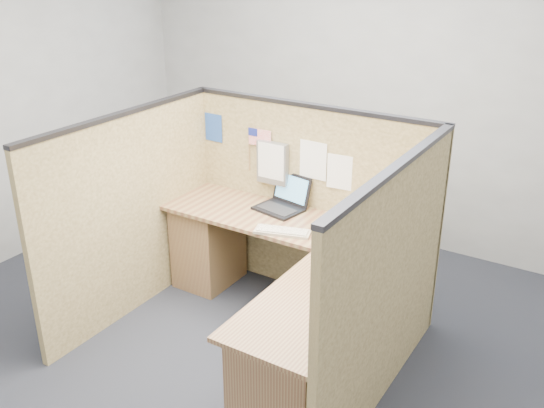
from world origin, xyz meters
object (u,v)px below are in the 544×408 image
Objects in this scene: keyboard at (283,231)px; mouse at (365,253)px; l_desk at (282,291)px; laptop at (283,200)px.

mouse reaches higher than keyboard.
l_desk is 0.41m from keyboard.
mouse is at bearing -17.32° from keyboard.
laptop reaches higher than l_desk.
keyboard reaches higher than l_desk.
l_desk is at bearing -159.68° from mouse.
l_desk is 0.65m from mouse.
laptop is (-0.34, 0.58, 0.40)m from l_desk.
l_desk is at bearing -48.57° from laptop.
mouse is (0.85, -0.39, -0.04)m from laptop.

